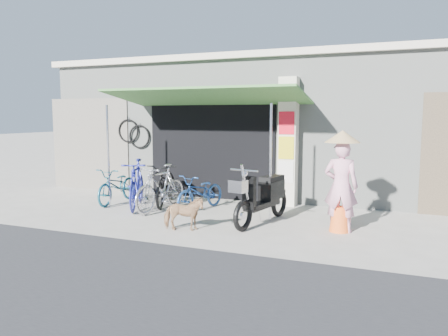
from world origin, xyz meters
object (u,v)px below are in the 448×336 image
at_px(bike_blue, 137,184).
at_px(street_dog, 184,214).
at_px(bike_teal, 118,185).
at_px(nun, 341,182).
at_px(bike_silver, 161,188).
at_px(bike_navy, 201,192).
at_px(bike_black, 166,184).
at_px(moped, 263,197).

distance_m(bike_blue, street_dog, 2.37).
distance_m(bike_teal, nun, 5.42).
relative_size(street_dog, nun, 0.41).
relative_size(bike_silver, bike_navy, 1.12).
bearing_deg(bike_silver, street_dog, -38.96).
xyz_separation_m(bike_black, nun, (4.18, -0.99, 0.41)).
relative_size(bike_black, moped, 0.95).
height_order(bike_blue, bike_black, bike_blue).
bearing_deg(street_dog, moped, -68.01).
distance_m(bike_blue, bike_navy, 1.50).
bearing_deg(street_dog, bike_navy, -6.08).
bearing_deg(street_dog, nun, -90.00).
bearing_deg(bike_teal, nun, -12.25).
distance_m(bike_teal, bike_navy, 2.21).
height_order(bike_blue, bike_navy, bike_blue).
xyz_separation_m(bike_blue, moped, (3.11, -0.28, -0.04)).
height_order(bike_silver, nun, nun).
bearing_deg(bike_navy, bike_silver, -135.88).
bearing_deg(street_dog, bike_silver, 22.21).
bearing_deg(bike_silver, bike_teal, 172.68).
height_order(bike_navy, moped, moped).
xyz_separation_m(bike_blue, bike_black, (0.42, 0.63, -0.06)).
relative_size(bike_silver, street_dog, 2.30).
height_order(bike_silver, street_dog, bike_silver).
distance_m(bike_blue, moped, 3.12).
distance_m(bike_navy, street_dog, 1.83).
bearing_deg(bike_blue, bike_navy, -9.49).
bearing_deg(bike_blue, bike_silver, -29.62).
bearing_deg(bike_teal, bike_blue, -28.16).
bearing_deg(moped, bike_navy, 170.86).
bearing_deg(bike_blue, nun, -28.70).
relative_size(bike_blue, bike_silver, 1.07).
distance_m(street_dog, moped, 1.65).
relative_size(bike_teal, bike_black, 0.87).
bearing_deg(bike_teal, moped, -13.77).
bearing_deg(bike_black, moped, -36.23).
bearing_deg(street_dog, bike_blue, 33.14).
height_order(bike_black, street_dog, bike_black).
bearing_deg(bike_black, bike_silver, -87.39).
bearing_deg(bike_silver, bike_blue, -177.50).
relative_size(bike_teal, moped, 0.82).
bearing_deg(bike_teal, bike_navy, -3.59).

